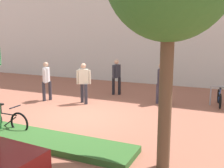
{
  "coord_description": "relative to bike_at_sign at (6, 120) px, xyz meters",
  "views": [
    {
      "loc": [
        4.79,
        -7.85,
        2.87
      ],
      "look_at": [
        0.74,
        1.15,
        1.03
      ],
      "focal_mm": 42.09,
      "sensor_mm": 36.0,
      "label": 1
    }
  ],
  "objects": [
    {
      "name": "planter_strip",
      "position": [
        0.66,
        -0.24,
        -0.27
      ],
      "size": [
        7.0,
        1.1,
        0.16
      ],
      "primitive_type": "cube",
      "color": "#336028",
      "rests_on": "ground"
    },
    {
      "name": "ground_plane",
      "position": [
        1.22,
        2.26,
        -0.35
      ],
      "size": [
        60.0,
        60.0,
        0.0
      ],
      "primitive_type": "plane",
      "color": "#9E5B47"
    },
    {
      "name": "bollard_steel",
      "position": [
        3.87,
        5.02,
        0.1
      ],
      "size": [
        0.16,
        0.16,
        0.9
      ],
      "primitive_type": "cylinder",
      "color": "#ADADB2",
      "rests_on": "ground"
    },
    {
      "name": "person_suited_navy",
      "position": [
        1.05,
        5.97,
        0.63
      ],
      "size": [
        0.4,
        0.6,
        1.72
      ],
      "color": "black",
      "rests_on": "ground"
    },
    {
      "name": "person_shirt_blue",
      "position": [
        -1.31,
        3.63,
        0.63
      ],
      "size": [
        0.4,
        0.55,
        1.72
      ],
      "color": "#2D2D38",
      "rests_on": "ground"
    },
    {
      "name": "bike_at_sign",
      "position": [
        0.0,
        0.0,
        0.0
      ],
      "size": [
        1.68,
        0.42,
        0.86
      ],
      "color": "black",
      "rests_on": "ground"
    },
    {
      "name": "person_suited_dark",
      "position": [
        3.41,
        5.22,
        0.63
      ],
      "size": [
        0.32,
        0.61,
        1.72
      ],
      "color": "#383342",
      "rests_on": "ground"
    },
    {
      "name": "person_casual_tan",
      "position": [
        0.45,
        3.87,
        0.63
      ],
      "size": [
        0.56,
        0.39,
        1.72
      ],
      "color": "#2D2D38",
      "rests_on": "ground"
    }
  ]
}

